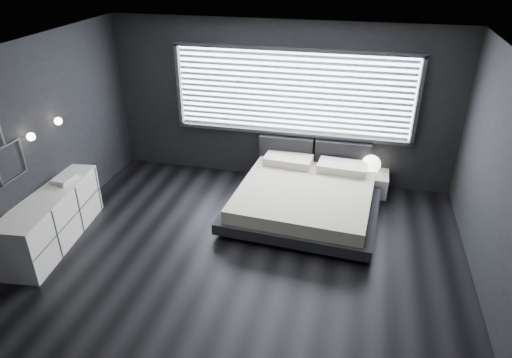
# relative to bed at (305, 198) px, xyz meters

# --- Properties ---
(room) EXTENTS (6.04, 6.00, 2.80)m
(room) POSITION_rel_bed_xyz_m (-0.64, -1.56, 1.13)
(room) COLOR black
(room) RESTS_ON ground
(window) EXTENTS (4.14, 0.09, 1.52)m
(window) POSITION_rel_bed_xyz_m (-0.44, 1.14, 1.34)
(window) COLOR white
(window) RESTS_ON ground
(headboard) EXTENTS (1.96, 0.16, 0.52)m
(headboard) POSITION_rel_bed_xyz_m (-0.00, 1.08, 0.30)
(headboard) COLOR black
(headboard) RESTS_ON ground
(sconce_near) EXTENTS (0.18, 0.11, 0.11)m
(sconce_near) POSITION_rel_bed_xyz_m (-3.52, -1.51, 1.33)
(sconce_near) COLOR silver
(sconce_near) RESTS_ON ground
(sconce_far) EXTENTS (0.18, 0.11, 0.11)m
(sconce_far) POSITION_rel_bed_xyz_m (-3.52, -0.91, 1.33)
(sconce_far) COLOR silver
(sconce_far) RESTS_ON ground
(wall_art_lower) EXTENTS (0.01, 0.48, 0.48)m
(wall_art_lower) POSITION_rel_bed_xyz_m (-3.61, -1.86, 1.11)
(wall_art_lower) COLOR #47474C
(wall_art_lower) RESTS_ON ground
(bed) EXTENTS (2.44, 2.34, 0.59)m
(bed) POSITION_rel_bed_xyz_m (0.00, 0.00, 0.00)
(bed) COLOR black
(bed) RESTS_ON ground
(nightstand) EXTENTS (0.64, 0.54, 0.36)m
(nightstand) POSITION_rel_bed_xyz_m (0.99, 0.94, -0.09)
(nightstand) COLOR white
(nightstand) RESTS_ON ground
(orb_lamp) EXTENTS (0.32, 0.32, 0.32)m
(orb_lamp) POSITION_rel_bed_xyz_m (0.99, 0.95, 0.25)
(orb_lamp) COLOR white
(orb_lamp) RESTS_ON nightstand
(dresser) EXTENTS (0.75, 1.99, 0.78)m
(dresser) POSITION_rel_bed_xyz_m (-3.41, -1.60, 0.11)
(dresser) COLOR white
(dresser) RESTS_ON ground
(book_stack) EXTENTS (0.33, 0.40, 0.07)m
(book_stack) POSITION_rel_bed_xyz_m (-3.40, -1.19, 0.54)
(book_stack) COLOR silver
(book_stack) RESTS_ON dresser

